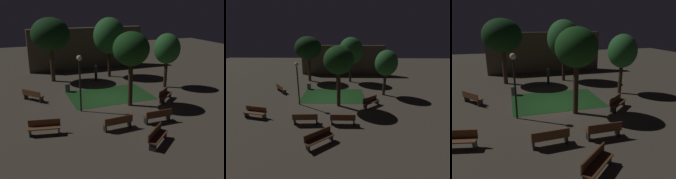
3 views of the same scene
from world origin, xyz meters
TOP-DOWN VIEW (x-y plane):
  - ground_plane at (0.00, 0.00)m, footprint 60.00×60.00m
  - grass_lawn at (0.34, 1.07)m, footprint 6.55×4.40m
  - bench_front_left at (-1.35, -4.87)m, footprint 1.83×0.59m
  - bench_front_right at (1.36, -4.87)m, footprint 1.80×0.49m
  - bench_back_row at (-0.04, -7.18)m, footprint 1.70×1.51m
  - bench_by_lamp at (3.90, -1.55)m, footprint 1.69×1.51m
  - bench_corner at (-5.50, -3.95)m, footprint 1.86×0.82m
  - bench_near_trees at (-5.64, 1.96)m, footprint 1.54×1.68m
  - tree_right_canopy at (0.97, -1.52)m, footprint 2.57×2.57m
  - tree_near_wall at (2.36, 6.60)m, footprint 3.15×3.15m
  - tree_tall_center at (-3.29, 6.89)m, footprint 3.54×3.54m
  - tree_back_left at (5.76, 1.45)m, footprint 2.28×2.28m
  - lamp_post_near_wall at (-2.69, -1.35)m, footprint 0.36×0.36m
  - trash_bin at (-2.70, 3.21)m, footprint 0.45×0.45m
  - pedestrian at (0.58, 5.52)m, footprint 0.32×0.32m
  - building_wall_backdrop at (1.32, 11.05)m, footprint 13.05×0.80m

SIDE VIEW (x-z plane):
  - ground_plane at x=0.00m, z-range 0.00..0.00m
  - grass_lawn at x=0.34m, z-range 0.00..0.01m
  - trash_bin at x=-2.70m, z-range 0.00..0.71m
  - bench_front_left at x=-1.35m, z-range 0.04..0.92m
  - bench_front_right at x=1.36m, z-range 0.04..0.92m
  - bench_back_row at x=-0.04m, z-range 0.04..0.92m
  - bench_by_lamp at x=3.90m, z-range 0.04..0.92m
  - bench_corner at x=-5.50m, z-range 0.04..0.92m
  - bench_near_trees at x=-5.64m, z-range 0.04..0.92m
  - pedestrian at x=0.58m, z-range 0.05..1.66m
  - building_wall_backdrop at x=1.32m, z-range 0.00..4.59m
  - lamp_post_near_wall at x=-2.69m, z-range 0.76..4.71m
  - tree_back_left at x=5.76m, z-range 1.04..5.80m
  - tree_near_wall at x=2.36m, z-range 1.16..7.06m
  - tree_right_canopy at x=0.97m, z-range 1.44..6.81m
  - tree_tall_center at x=-3.29m, z-range 1.45..7.45m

